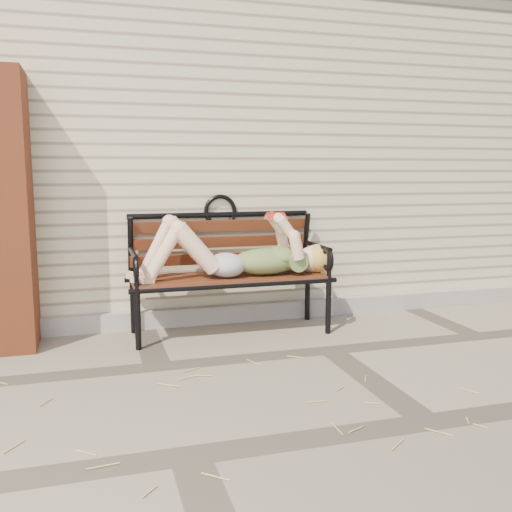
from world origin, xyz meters
name	(u,v)px	position (x,y,z in m)	size (l,w,h in m)	color
ground	(331,350)	(0.00, 0.00, 0.00)	(80.00, 80.00, 0.00)	gray
house_wall	(231,153)	(0.00, 3.00, 1.50)	(8.00, 4.00, 3.00)	beige
house_roof	(230,7)	(0.00, 3.00, 3.15)	(8.30, 4.30, 0.30)	#453731
foundation_strip	(287,309)	(0.00, 0.97, 0.07)	(8.00, 0.10, 0.15)	#ABA49B
garden_bench	(227,256)	(-0.59, 0.74, 0.62)	(1.70, 0.68, 1.10)	black
reading_woman	(233,253)	(-0.58, 0.61, 0.65)	(1.60, 0.36, 0.50)	#0A3B4B
straw_scatter	(150,389)	(-1.34, -0.40, 0.01)	(2.48, 1.64, 0.01)	tan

